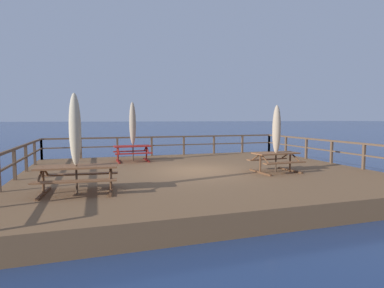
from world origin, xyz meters
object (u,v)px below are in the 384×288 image
at_px(patio_umbrella_tall_front, 75,130).
at_px(picnic_table_mid_left, 276,158).
at_px(patio_umbrella_tall_mid_left, 133,124).
at_px(picnic_table_back_right, 78,173).
at_px(patio_umbrella_short_front, 277,130).
at_px(picnic_table_front_left, 132,150).

bearing_deg(patio_umbrella_tall_front, picnic_table_mid_left, 10.68).
relative_size(picnic_table_mid_left, patio_umbrella_tall_mid_left, 0.64).
bearing_deg(picnic_table_mid_left, picnic_table_back_right, -169.74).
relative_size(picnic_table_mid_left, picnic_table_back_right, 0.81).
distance_m(picnic_table_mid_left, patio_umbrella_short_front, 1.10).
distance_m(picnic_table_mid_left, picnic_table_back_right, 7.28).
bearing_deg(patio_umbrella_short_front, patio_umbrella_tall_front, -169.58).
height_order(picnic_table_front_left, patio_umbrella_tall_mid_left, patio_umbrella_tall_mid_left).
xyz_separation_m(picnic_table_mid_left, patio_umbrella_short_front, (-0.01, -0.04, 1.10)).
bearing_deg(picnic_table_back_right, patio_umbrella_short_front, 9.99).
xyz_separation_m(picnic_table_front_left, patio_umbrella_tall_mid_left, (0.04, 0.05, 1.28)).
bearing_deg(picnic_table_mid_left, patio_umbrella_short_front, -106.56).
relative_size(picnic_table_front_left, picnic_table_back_right, 0.78).
bearing_deg(patio_umbrella_short_front, picnic_table_front_left, 136.03).
relative_size(picnic_table_back_right, patio_umbrella_tall_front, 0.82).
relative_size(picnic_table_back_right, patio_umbrella_tall_mid_left, 0.78).
bearing_deg(patio_umbrella_tall_mid_left, picnic_table_front_left, -128.27).
bearing_deg(picnic_table_back_right, picnic_table_front_left, 70.12).
height_order(picnic_table_front_left, picnic_table_back_right, same).
distance_m(picnic_table_mid_left, patio_umbrella_tall_front, 7.41).
distance_m(picnic_table_front_left, patio_umbrella_tall_mid_left, 1.28).
height_order(picnic_table_mid_left, patio_umbrella_short_front, patio_umbrella_short_front).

